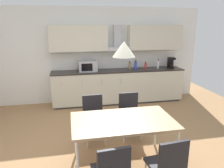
{
  "coord_description": "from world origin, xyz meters",
  "views": [
    {
      "loc": [
        -0.49,
        -3.54,
        2.15
      ],
      "look_at": [
        0.34,
        0.58,
        1.0
      ],
      "focal_mm": 35.0,
      "sensor_mm": 36.0,
      "label": 1
    }
  ],
  "objects": [
    {
      "name": "backsplash_tile",
      "position": [
        0.85,
        2.51,
        1.16
      ],
      "size": [
        3.63,
        0.02,
        0.46
      ],
      "primitive_type": "cube",
      "color": "silver",
      "rests_on": "kitchen_counter"
    },
    {
      "name": "pendant_lamp",
      "position": [
        0.27,
        -0.58,
        1.82
      ],
      "size": [
        0.32,
        0.32,
        0.22
      ],
      "primitive_type": "cone",
      "color": "silver"
    },
    {
      "name": "kitchen_counter",
      "position": [
        0.85,
        2.23,
        0.47
      ],
      "size": [
        3.65,
        0.62,
        0.93
      ],
      "color": "#333333",
      "rests_on": "ground_plane"
    },
    {
      "name": "chair_far_left",
      "position": [
        -0.08,
        0.26,
        0.53
      ],
      "size": [
        0.42,
        0.42,
        0.87
      ],
      "color": "black",
      "rests_on": "ground_plane"
    },
    {
      "name": "bottle_red",
      "position": [
        1.64,
        2.23,
        1.02
      ],
      "size": [
        0.07,
        0.07,
        0.21
      ],
      "color": "red",
      "rests_on": "kitchen_counter"
    },
    {
      "name": "chair_far_right",
      "position": [
        0.62,
        0.26,
        0.53
      ],
      "size": [
        0.4,
        0.4,
        0.87
      ],
      "color": "black",
      "rests_on": "ground_plane"
    },
    {
      "name": "dining_table",
      "position": [
        0.27,
        -0.58,
        0.71
      ],
      "size": [
        1.55,
        0.92,
        0.75
      ],
      "color": "tan",
      "rests_on": "ground_plane"
    },
    {
      "name": "ground_plane",
      "position": [
        0.0,
        0.0,
        -0.01
      ],
      "size": [
        8.2,
        7.58,
        0.02
      ],
      "primitive_type": "cube",
      "color": "#9E754C"
    },
    {
      "name": "coffee_maker",
      "position": [
        2.41,
        2.25,
        1.08
      ],
      "size": [
        0.18,
        0.19,
        0.3
      ],
      "color": "black",
      "rests_on": "kitchen_counter"
    },
    {
      "name": "upper_wall_cabinets",
      "position": [
        0.85,
        2.36,
        1.79
      ],
      "size": [
        3.63,
        0.4,
        0.67
      ],
      "color": "beige"
    },
    {
      "name": "microwave",
      "position": [
        0.01,
        2.23,
        1.07
      ],
      "size": [
        0.48,
        0.35,
        0.28
      ],
      "color": "#ADADB2",
      "rests_on": "kitchen_counter"
    },
    {
      "name": "bottle_blue",
      "position": [
        1.35,
        2.23,
        1.05
      ],
      "size": [
        0.07,
        0.07,
        0.26
      ],
      "color": "blue",
      "rests_on": "kitchen_counter"
    },
    {
      "name": "chair_near_right",
      "position": [
        0.63,
        -1.42,
        0.53
      ],
      "size": [
        0.44,
        0.44,
        0.87
      ],
      "color": "black",
      "rests_on": "ground_plane"
    },
    {
      "name": "bottle_brown",
      "position": [
        1.17,
        2.24,
        1.04
      ],
      "size": [
        0.07,
        0.07,
        0.24
      ],
      "color": "brown",
      "rests_on": "kitchen_counter"
    },
    {
      "name": "wall_back",
      "position": [
        0.0,
        2.58,
        1.31
      ],
      "size": [
        6.56,
        0.1,
        2.61
      ],
      "primitive_type": "cube",
      "color": "white",
      "rests_on": "ground_plane"
    },
    {
      "name": "bottle_white",
      "position": [
        2.0,
        2.22,
        1.05
      ],
      "size": [
        0.06,
        0.06,
        0.27
      ],
      "color": "white",
      "rests_on": "kitchen_counter"
    }
  ]
}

